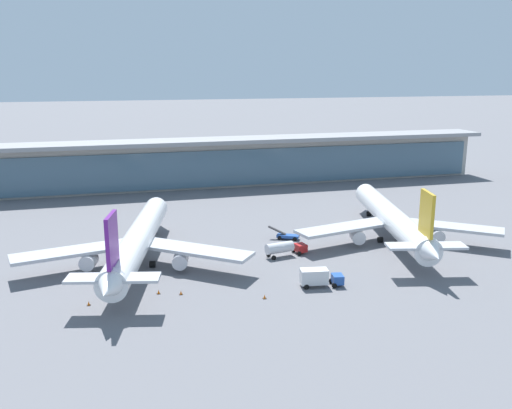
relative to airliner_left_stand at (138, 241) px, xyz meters
name	(u,v)px	position (x,y,z in m)	size (l,w,h in m)	color
ground_plane	(276,256)	(26.47, -2.23, -4.77)	(1200.00, 1200.00, 0.00)	slate
airliner_left_stand	(138,241)	(0.00, 0.00, 0.00)	(42.62, 56.31, 15.15)	white
airliner_centre_stand	(392,219)	(53.65, 1.46, 0.00)	(42.65, 56.33, 15.15)	white
service_truck_near_nose_blue	(319,277)	(28.82, -18.89, -3.08)	(7.56, 3.36, 3.10)	#234C9E
service_truck_under_wing_red	(284,248)	(28.07, -2.41, -3.06)	(8.87, 4.00, 2.95)	#B21E1E
service_truck_mid_apron_blue	(287,236)	(32.08, 8.00, -3.96)	(6.58, 4.54, 2.70)	#234C9E
terminal_building	(210,162)	(26.47, 67.64, 3.10)	(183.60, 12.80, 15.20)	#B2ADA3
safety_cone_alpha	(159,292)	(2.27, -15.01, -4.45)	(0.62, 0.62, 0.70)	orange
safety_cone_bravo	(181,293)	(5.79, -16.26, -4.45)	(0.62, 0.62, 0.70)	orange
safety_cone_charlie	(265,297)	(18.56, -21.46, -4.45)	(0.62, 0.62, 0.70)	orange
safety_cone_delta	(89,304)	(-8.70, -16.80, -4.45)	(0.62, 0.62, 0.70)	orange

